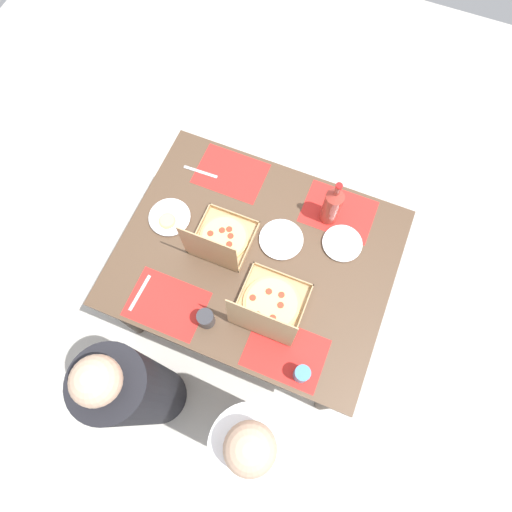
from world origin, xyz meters
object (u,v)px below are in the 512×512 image
object	(u,v)px
pizza_box_corner_left	(221,240)
pizza_box_corner_right	(269,308)
plate_near_right	(342,244)
plate_far_right	(281,240)
diner_right_seat	(137,390)
diner_left_seat	(252,441)
cup_spare	(302,374)
cup_clear_left	(206,319)
soda_bottle	(332,205)
plate_near_left	(169,218)

from	to	relation	value
pizza_box_corner_left	pizza_box_corner_right	size ratio (longest dim) A/B	0.91
pizza_box_corner_right	plate_near_right	distance (m)	0.50
plate_far_right	diner_right_seat	xyz separation A→B (m)	(0.38, 0.92, -0.20)
pizza_box_corner_right	diner_left_seat	world-z (taller)	diner_left_seat
cup_spare	cup_clear_left	world-z (taller)	cup_spare
plate_near_right	soda_bottle	bearing A→B (deg)	-45.76
plate_near_left	soda_bottle	world-z (taller)	soda_bottle
plate_near_right	pizza_box_corner_left	bearing A→B (deg)	22.11
pizza_box_corner_left	diner_right_seat	xyz separation A→B (m)	(0.12, 0.79, -0.24)
plate_near_right	cup_clear_left	size ratio (longest dim) A/B	1.90
soda_bottle	cup_spare	xyz separation A→B (m)	(-0.14, 0.79, -0.08)
plate_far_right	cup_spare	size ratio (longest dim) A/B	2.02
pizza_box_corner_left	plate_far_right	world-z (taller)	pizza_box_corner_left
plate_near_right	cup_clear_left	distance (m)	0.76
soda_bottle	plate_near_right	bearing A→B (deg)	134.24
cup_clear_left	pizza_box_corner_right	bearing A→B (deg)	-147.96
plate_far_right	diner_left_seat	size ratio (longest dim) A/B	0.18
plate_near_right	cup_spare	bearing A→B (deg)	92.21
plate_near_left	plate_far_right	bearing A→B (deg)	-169.86
cup_clear_left	diner_left_seat	world-z (taller)	diner_left_seat
plate_far_right	diner_right_seat	world-z (taller)	diner_right_seat
pizza_box_corner_right	plate_near_left	world-z (taller)	pizza_box_corner_right
plate_near_left	soda_bottle	size ratio (longest dim) A/B	0.65
diner_left_seat	plate_near_right	bearing A→B (deg)	-94.09
plate_near_right	diner_right_seat	xyz separation A→B (m)	(0.67, 1.01, -0.20)
diner_left_seat	diner_right_seat	world-z (taller)	diner_right_seat
plate_far_right	diner_right_seat	size ratio (longest dim) A/B	0.18
soda_bottle	plate_near_left	bearing A→B (deg)	22.69
pizza_box_corner_left	diner_right_seat	bearing A→B (deg)	81.49
diner_right_seat	plate_near_right	bearing A→B (deg)	-123.58
plate_far_right	cup_clear_left	distance (m)	0.54
diner_right_seat	cup_clear_left	bearing A→B (deg)	-117.39
soda_bottle	pizza_box_corner_right	bearing A→B (deg)	79.85
pizza_box_corner_left	cup_spare	world-z (taller)	pizza_box_corner_left
pizza_box_corner_left	plate_near_right	distance (m)	0.60
pizza_box_corner_left	plate_near_left	size ratio (longest dim) A/B	1.48
plate_near_left	soda_bottle	distance (m)	0.82
cup_clear_left	soda_bottle	bearing A→B (deg)	-115.87
pizza_box_corner_right	diner_right_seat	xyz separation A→B (m)	(0.46, 0.56, -0.24)
soda_bottle	cup_spare	world-z (taller)	soda_bottle
pizza_box_corner_right	cup_clear_left	xyz separation A→B (m)	(0.25, 0.16, 0.00)
plate_near_left	diner_left_seat	bearing A→B (deg)	133.80
cup_spare	plate_far_right	bearing A→B (deg)	-61.45
soda_bottle	diner_right_seat	size ratio (longest dim) A/B	0.27
pizza_box_corner_left	plate_far_right	xyz separation A→B (m)	(-0.27, -0.13, -0.04)
plate_near_left	diner_right_seat	distance (m)	0.86
plate_far_right	plate_near_left	distance (m)	0.58
plate_near_right	plate_near_left	bearing A→B (deg)	12.90
plate_far_right	cup_clear_left	bearing A→B (deg)	71.25
pizza_box_corner_right	cup_clear_left	size ratio (longest dim) A/B	3.29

